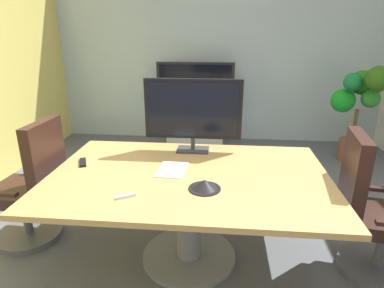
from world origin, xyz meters
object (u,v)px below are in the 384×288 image
Objects in this scene: conference_table at (189,194)px; potted_plant at (359,101)px; office_chair_right at (372,218)px; office_chair_left at (32,193)px; conference_phone at (205,185)px; wall_display_unit at (195,117)px; remote_control at (83,163)px; tv_monitor at (193,111)px.

conference_table is 1.54× the size of potted_plant.
office_chair_right is at bearing -107.04° from potted_plant.
office_chair_left is 0.81× the size of potted_plant.
wall_display_unit is at bearing 96.06° from conference_phone.
wall_display_unit is 5.95× the size of conference_phone.
potted_plant is at bearing 13.55° from remote_control.
tv_monitor is at bearing 108.58° from office_chair_left.
office_chair_right reaches higher than remote_control.
potted_plant is 6.14× the size of conference_phone.
office_chair_right is 0.81× the size of potted_plant.
conference_phone is at bearing -42.86° from remote_control.
conference_table is 2.87m from wall_display_unit.
conference_phone reaches higher than remote_control.
potted_plant is at bearing 48.52° from conference_table.
remote_control is at bearing -142.83° from potted_plant.
tv_monitor is 0.64× the size of wall_display_unit.
conference_table is 12.22× the size of remote_control.
potted_plant is (2.29, -0.49, 0.41)m from wall_display_unit.
office_chair_right is at bearing 10.13° from conference_phone.
conference_table is 3.17m from potted_plant.
tv_monitor reaches higher than wall_display_unit.
tv_monitor is at bearing 101.24° from conference_phone.
wall_display_unit is at bearing 36.93° from office_chair_right.
office_chair_left and office_chair_right have the same top height.
office_chair_right is 2.26m from remote_control.
office_chair_left is at bearing -147.04° from potted_plant.
conference_table is 1.59× the size of wall_display_unit.
wall_display_unit is (-0.20, 2.86, -0.14)m from conference_table.
wall_display_unit is (-0.18, 2.35, -0.67)m from tv_monitor.
office_chair_right is at bearing 89.74° from office_chair_left.
office_chair_left reaches higher than remote_control.
remote_control is at bearing 91.50° from office_chair_left.
wall_display_unit is (1.16, 2.73, -0.01)m from office_chair_left.
conference_phone is (0.33, -3.09, 0.34)m from wall_display_unit.
office_chair_right is at bearing -26.99° from remote_control.
office_chair_right is at bearing -61.55° from wall_display_unit.
office_chair_left is at bearing -164.15° from tv_monitor.
office_chair_left is 0.83× the size of wall_display_unit.
tv_monitor reaches higher than potted_plant.
potted_plant reaches higher than office_chair_left.
conference_phone is at bearing -60.66° from conference_table.
remote_control is (-0.68, -2.74, 0.32)m from wall_display_unit.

